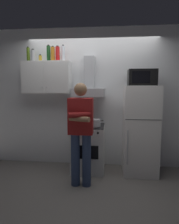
{
  "coord_description": "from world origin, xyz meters",
  "views": [
    {
      "loc": [
        0.35,
        -3.35,
        1.59
      ],
      "look_at": [
        0.0,
        0.0,
        1.15
      ],
      "focal_mm": 31.86,
      "sensor_mm": 36.0,
      "label": 1
    }
  ],
  "objects_px": {
    "cooking_pot": "(95,123)",
    "bottle_liquor_amber": "(53,54)",
    "bottle_soda_red": "(58,54)",
    "bottle_vodka_clear": "(63,53)",
    "microwave": "(142,78)",
    "person_standing": "(81,131)",
    "refrigerator": "(140,130)",
    "upper_cabinet": "(47,78)",
    "bottle_canister_steel": "(33,56)",
    "bottle_spice_jar": "(40,58)",
    "bottle_olive_oil": "(28,55)",
    "stove_oven": "(88,148)",
    "bottle_wine_green": "(49,54)",
    "range_hood": "(89,86)"
  },
  "relations": [
    {
      "from": "bottle_liquor_amber",
      "to": "bottle_wine_green",
      "type": "distance_m",
      "value": 0.11
    },
    {
      "from": "microwave",
      "to": "bottle_spice_jar",
      "type": "distance_m",
      "value": 1.91
    },
    {
      "from": "bottle_soda_red",
      "to": "bottle_olive_oil",
      "type": "xyz_separation_m",
      "value": [
        -0.58,
        0.02,
        -0.0
      ]
    },
    {
      "from": "refrigerator",
      "to": "bottle_liquor_amber",
      "type": "distance_m",
      "value": 2.13
    },
    {
      "from": "person_standing",
      "to": "bottle_soda_red",
      "type": "xyz_separation_m",
      "value": [
        -0.53,
        0.71,
        1.28
      ]
    },
    {
      "from": "bottle_spice_jar",
      "to": "bottle_olive_oil",
      "type": "bearing_deg",
      "value": 176.45
    },
    {
      "from": "bottle_olive_oil",
      "to": "upper_cabinet",
      "type": "bearing_deg",
      "value": -0.2
    },
    {
      "from": "refrigerator",
      "to": "bottle_vodka_clear",
      "type": "bearing_deg",
      "value": 175.13
    },
    {
      "from": "upper_cabinet",
      "to": "range_hood",
      "type": "relative_size",
      "value": 1.2
    },
    {
      "from": "bottle_liquor_amber",
      "to": "bottle_spice_jar",
      "type": "bearing_deg",
      "value": 178.82
    },
    {
      "from": "person_standing",
      "to": "bottle_liquor_amber",
      "type": "xyz_separation_m",
      "value": [
        -0.62,
        0.71,
        1.28
      ]
    },
    {
      "from": "bottle_liquor_amber",
      "to": "upper_cabinet",
      "type": "bearing_deg",
      "value": 171.6
    },
    {
      "from": "refrigerator",
      "to": "bottle_olive_oil",
      "type": "bearing_deg",
      "value": 176.58
    },
    {
      "from": "bottle_spice_jar",
      "to": "bottle_olive_oil",
      "type": "distance_m",
      "value": 0.25
    },
    {
      "from": "bottle_soda_red",
      "to": "microwave",
      "type": "bearing_deg",
      "value": -3.1
    },
    {
      "from": "refrigerator",
      "to": "bottle_spice_jar",
      "type": "xyz_separation_m",
      "value": [
        -1.87,
        0.11,
        1.31
      ]
    },
    {
      "from": "refrigerator",
      "to": "cooking_pot",
      "type": "distance_m",
      "value": 0.84
    },
    {
      "from": "upper_cabinet",
      "to": "stove_oven",
      "type": "bearing_deg",
      "value": -8.9
    },
    {
      "from": "upper_cabinet",
      "to": "cooking_pot",
      "type": "height_order",
      "value": "upper_cabinet"
    },
    {
      "from": "bottle_spice_jar",
      "to": "refrigerator",
      "type": "bearing_deg",
      "value": -3.4
    },
    {
      "from": "microwave",
      "to": "bottle_canister_steel",
      "type": "distance_m",
      "value": 2.04
    },
    {
      "from": "refrigerator",
      "to": "person_standing",
      "type": "xyz_separation_m",
      "value": [
        -1.0,
        -0.61,
        0.1
      ]
    },
    {
      "from": "upper_cabinet",
      "to": "bottle_vodka_clear",
      "type": "bearing_deg",
      "value": -0.51
    },
    {
      "from": "upper_cabinet",
      "to": "microwave",
      "type": "height_order",
      "value": "upper_cabinet"
    },
    {
      "from": "bottle_soda_red",
      "to": "bottle_canister_steel",
      "type": "height_order",
      "value": "bottle_soda_red"
    },
    {
      "from": "refrigerator",
      "to": "bottle_vodka_clear",
      "type": "relative_size",
      "value": 5.4
    },
    {
      "from": "bottle_spice_jar",
      "to": "bottle_canister_steel",
      "type": "relative_size",
      "value": 0.57
    },
    {
      "from": "microwave",
      "to": "bottle_wine_green",
      "type": "xyz_separation_m",
      "value": [
        -1.72,
        0.14,
        0.46
      ]
    },
    {
      "from": "cooking_pot",
      "to": "bottle_canister_steel",
      "type": "bearing_deg",
      "value": 169.86
    },
    {
      "from": "person_standing",
      "to": "bottle_canister_steel",
      "type": "xyz_separation_m",
      "value": [
        -1.0,
        0.7,
        1.26
      ]
    },
    {
      "from": "cooking_pot",
      "to": "bottle_liquor_amber",
      "type": "bearing_deg",
      "value": 164.31
    },
    {
      "from": "person_standing",
      "to": "bottle_soda_red",
      "type": "bearing_deg",
      "value": 126.92
    },
    {
      "from": "bottle_soda_red",
      "to": "bottle_vodka_clear",
      "type": "bearing_deg",
      "value": 11.37
    },
    {
      "from": "range_hood",
      "to": "bottle_wine_green",
      "type": "height_order",
      "value": "bottle_wine_green"
    },
    {
      "from": "microwave",
      "to": "person_standing",
      "type": "height_order",
      "value": "microwave"
    },
    {
      "from": "person_standing",
      "to": "microwave",
      "type": "bearing_deg",
      "value": 32.0
    },
    {
      "from": "bottle_spice_jar",
      "to": "bottle_wine_green",
      "type": "distance_m",
      "value": 0.18
    },
    {
      "from": "upper_cabinet",
      "to": "refrigerator",
      "type": "height_order",
      "value": "upper_cabinet"
    },
    {
      "from": "upper_cabinet",
      "to": "refrigerator",
      "type": "xyz_separation_m",
      "value": [
        1.75,
        -0.12,
        -0.95
      ]
    },
    {
      "from": "cooking_pot",
      "to": "bottle_spice_jar",
      "type": "xyz_separation_m",
      "value": [
        -1.05,
        0.23,
        1.17
      ]
    },
    {
      "from": "upper_cabinet",
      "to": "bottle_wine_green",
      "type": "height_order",
      "value": "bottle_wine_green"
    },
    {
      "from": "microwave",
      "to": "person_standing",
      "type": "relative_size",
      "value": 0.29
    },
    {
      "from": "person_standing",
      "to": "bottle_liquor_amber",
      "type": "height_order",
      "value": "bottle_liquor_amber"
    },
    {
      "from": "bottle_vodka_clear",
      "to": "bottle_canister_steel",
      "type": "bearing_deg",
      "value": -176.9
    },
    {
      "from": "stove_oven",
      "to": "bottle_wine_green",
      "type": "relative_size",
      "value": 2.82
    },
    {
      "from": "bottle_vodka_clear",
      "to": "bottle_olive_oil",
      "type": "height_order",
      "value": "bottle_vodka_clear"
    },
    {
      "from": "bottle_vodka_clear",
      "to": "upper_cabinet",
      "type": "bearing_deg",
      "value": 179.49
    },
    {
      "from": "upper_cabinet",
      "to": "bottle_vodka_clear",
      "type": "height_order",
      "value": "bottle_vodka_clear"
    },
    {
      "from": "upper_cabinet",
      "to": "bottle_soda_red",
      "type": "xyz_separation_m",
      "value": [
        0.22,
        -0.02,
        0.43
      ]
    },
    {
      "from": "range_hood",
      "to": "bottle_olive_oil",
      "type": "height_order",
      "value": "bottle_olive_oil"
    }
  ]
}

